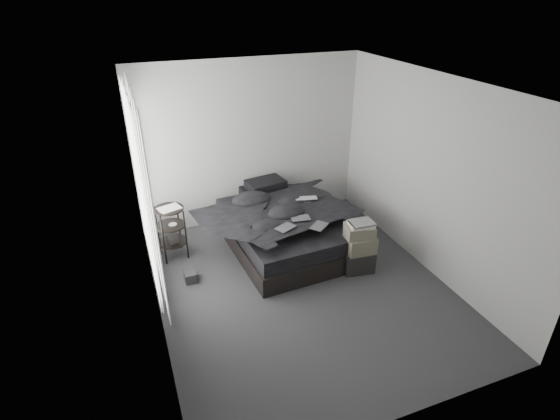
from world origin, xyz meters
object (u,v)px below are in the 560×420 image
object	(u,v)px
laptop	(307,195)
side_stand	(172,233)
bed	(285,238)
box_lower	(357,260)

from	to	relation	value
laptop	side_stand	xyz separation A→B (m)	(-1.98, 0.26, -0.36)
bed	laptop	distance (m)	0.72
laptop	bed	bearing A→B (deg)	-154.50
bed	side_stand	size ratio (longest dim) A/B	2.67
bed	side_stand	xyz separation A→B (m)	(-1.60, 0.33, 0.25)
bed	side_stand	distance (m)	1.66
side_stand	box_lower	bearing A→B (deg)	-28.51
bed	laptop	size ratio (longest dim) A/B	6.24
laptop	box_lower	world-z (taller)	laptop
laptop	box_lower	distance (m)	1.21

